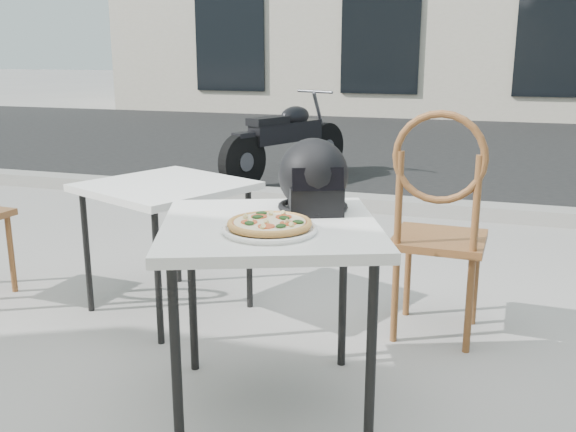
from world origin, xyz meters
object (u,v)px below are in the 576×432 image
(plate, at_px, (270,230))
(cafe_chair_main, at_px, (439,215))
(helmet, at_px, (313,179))
(cafe_table_side, at_px, (166,195))
(pizza, at_px, (270,223))
(cafe_table_main, at_px, (270,240))
(motorcycle, at_px, (287,142))

(plate, bearing_deg, cafe_chair_main, 62.07)
(helmet, xyz_separation_m, cafe_table_side, (-0.94, 0.53, -0.24))
(pizza, bearing_deg, cafe_table_side, 135.17)
(cafe_chair_main, bearing_deg, cafe_table_main, 58.83)
(cafe_table_main, bearing_deg, motorcycle, 107.34)
(cafe_chair_main, bearing_deg, motorcycle, -59.62)
(helmet, relative_size, cafe_table_side, 0.39)
(cafe_table_main, height_order, helmet, helmet)
(pizza, height_order, cafe_chair_main, cafe_chair_main)
(pizza, height_order, motorcycle, motorcycle)
(cafe_table_side, distance_m, motorcycle, 3.65)
(plate, relative_size, cafe_chair_main, 0.37)
(cafe_chair_main, distance_m, cafe_table_side, 1.38)
(pizza, relative_size, cafe_table_side, 0.39)
(cafe_table_main, height_order, plate, plate)
(helmet, distance_m, motorcycle, 4.41)
(pizza, bearing_deg, helmet, 80.77)
(helmet, bearing_deg, motorcycle, 85.81)
(cafe_table_main, relative_size, cafe_chair_main, 0.92)
(motorcycle, bearing_deg, helmet, -46.66)
(cafe_table_main, height_order, cafe_table_side, cafe_table_main)
(cafe_table_main, bearing_deg, plate, -71.18)
(cafe_table_main, height_order, motorcycle, motorcycle)
(helmet, distance_m, cafe_chair_main, 0.77)
(pizza, distance_m, cafe_table_side, 1.25)
(plate, xyz_separation_m, motorcycle, (-1.40, 4.48, -0.34))
(helmet, height_order, motorcycle, helmet)
(cafe_table_side, bearing_deg, motorcycle, 98.25)
(motorcycle, bearing_deg, plate, -48.73)
(cafe_chair_main, bearing_deg, cafe_table_side, 4.60)
(plate, bearing_deg, pizza, 54.33)
(cafe_chair_main, relative_size, motorcycle, 0.63)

